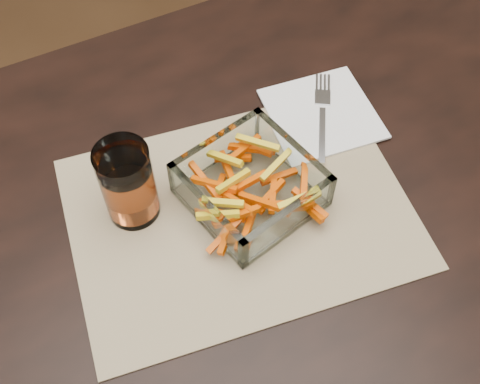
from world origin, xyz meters
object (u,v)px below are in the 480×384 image
(fork, at_px, (322,113))
(glass_bowl, at_px, (251,187))
(dining_table, at_px, (255,260))
(tumbler, at_px, (128,185))

(fork, bearing_deg, glass_bowl, -121.57)
(dining_table, bearing_deg, tumbler, 142.75)
(glass_bowl, xyz_separation_m, fork, (0.16, 0.08, -0.02))
(glass_bowl, bearing_deg, fork, 26.70)
(dining_table, distance_m, glass_bowl, 0.13)
(tumbler, bearing_deg, dining_table, -37.25)
(dining_table, distance_m, tumbler, 0.22)
(dining_table, height_order, glass_bowl, glass_bowl)
(glass_bowl, bearing_deg, dining_table, -108.84)
(tumbler, distance_m, fork, 0.32)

